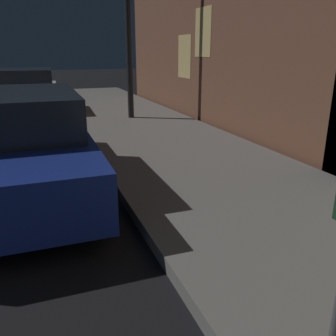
{
  "coord_description": "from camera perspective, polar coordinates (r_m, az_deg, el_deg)",
  "views": [
    {
      "loc": [
        3.02,
        -0.47,
        1.96
      ],
      "look_at": [
        4.15,
        2.51,
        0.91
      ],
      "focal_mm": 38.1,
      "sensor_mm": 36.0,
      "label": 1
    }
  ],
  "objects": [
    {
      "name": "car_white",
      "position": [
        12.17,
        -21.86,
        11.11
      ],
      "size": [
        2.32,
        4.39,
        1.43
      ],
      "color": "silver",
      "rests_on": "ground"
    },
    {
      "name": "car_blue",
      "position": [
        5.43,
        -22.0,
        3.73
      ],
      "size": [
        1.99,
        4.47,
        1.43
      ],
      "color": "navy",
      "rests_on": "ground"
    }
  ]
}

